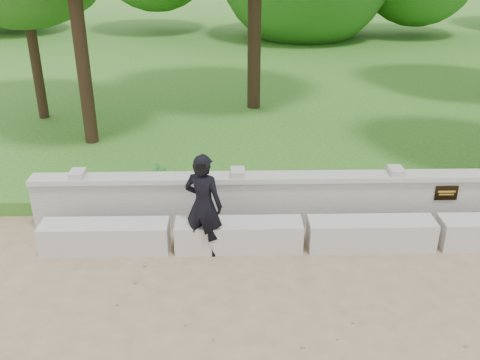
{
  "coord_description": "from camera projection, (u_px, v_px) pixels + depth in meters",
  "views": [
    {
      "loc": [
        -3.14,
        -5.06,
        4.31
      ],
      "look_at": [
        -2.98,
        1.95,
        1.11
      ],
      "focal_mm": 40.0,
      "sensor_mm": 36.0,
      "label": 1
    }
  ],
  "objects": [
    {
      "name": "man_main",
      "position": [
        204.0,
        205.0,
        7.69
      ],
      "size": [
        0.68,
        0.64,
        1.58
      ],
      "color": "black",
      "rests_on": "ground"
    },
    {
      "name": "concrete_bench",
      "position": [
        436.0,
        233.0,
        8.09
      ],
      "size": [
        11.9,
        0.45,
        0.45
      ],
      "color": "beige",
      "rests_on": "ground"
    },
    {
      "name": "shrub_a",
      "position": [
        160.0,
        179.0,
        9.15
      ],
      "size": [
        0.35,
        0.33,
        0.55
      ],
      "primitive_type": "imported",
      "rotation": [
        0.0,
        0.0,
        0.66
      ],
      "color": "#267028",
      "rests_on": "lawn"
    },
    {
      "name": "parapet_wall",
      "position": [
        423.0,
        198.0,
        8.63
      ],
      "size": [
        12.5,
        0.35,
        0.9
      ],
      "color": "#BBB8B1",
      "rests_on": "ground"
    },
    {
      "name": "lawn",
      "position": [
        315.0,
        65.0,
        19.14
      ],
      "size": [
        40.0,
        22.0,
        0.25
      ],
      "primitive_type": "cube",
      "color": "#2B5A16",
      "rests_on": "ground"
    }
  ]
}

